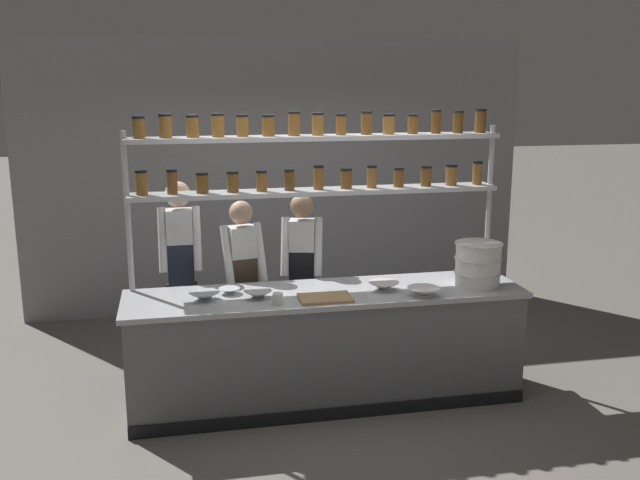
{
  "coord_description": "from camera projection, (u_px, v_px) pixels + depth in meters",
  "views": [
    {
      "loc": [
        -1.14,
        -5.28,
        2.57
      ],
      "look_at": [
        -0.01,
        0.2,
        1.3
      ],
      "focal_mm": 40.0,
      "sensor_mm": 36.0,
      "label": 1
    }
  ],
  "objects": [
    {
      "name": "serving_cup_front",
      "position": [
        278.0,
        299.0,
        5.3
      ],
      "size": [
        0.08,
        0.08,
        0.09
      ],
      "color": "silver",
      "rests_on": "prep_counter"
    },
    {
      "name": "prep_bowl_near_right",
      "position": [
        384.0,
        286.0,
        5.66
      ],
      "size": [
        0.25,
        0.25,
        0.07
      ],
      "color": "silver",
      "rests_on": "prep_counter"
    },
    {
      "name": "chef_center",
      "position": [
        243.0,
        279.0,
        6.11
      ],
      "size": [
        0.4,
        0.32,
        1.57
      ],
      "rotation": [
        0.0,
        0.0,
        0.2
      ],
      "color": "black",
      "rests_on": "ground_plane"
    },
    {
      "name": "prep_bowl_center_front",
      "position": [
        423.0,
        292.0,
        5.52
      ],
      "size": [
        0.25,
        0.25,
        0.07
      ],
      "color": "white",
      "rests_on": "prep_counter"
    },
    {
      "name": "prep_bowl_center_back",
      "position": [
        204.0,
        296.0,
        5.41
      ],
      "size": [
        0.23,
        0.23,
        0.06
      ],
      "color": "#B2B7BC",
      "rests_on": "prep_counter"
    },
    {
      "name": "cutting_board",
      "position": [
        325.0,
        298.0,
        5.43
      ],
      "size": [
        0.4,
        0.26,
        0.02
      ],
      "color": "#A88456",
      "rests_on": "prep_counter"
    },
    {
      "name": "chef_left",
      "position": [
        181.0,
        265.0,
        6.15
      ],
      "size": [
        0.36,
        0.3,
        1.72
      ],
      "rotation": [
        0.0,
        0.0,
        -0.01
      ],
      "color": "black",
      "rests_on": "ground_plane"
    },
    {
      "name": "container_stack",
      "position": [
        478.0,
        264.0,
        5.76
      ],
      "size": [
        0.38,
        0.38,
        0.36
      ],
      "color": "white",
      "rests_on": "prep_counter"
    },
    {
      "name": "chef_right",
      "position": [
        302.0,
        271.0,
        6.27
      ],
      "size": [
        0.41,
        0.33,
        1.59
      ],
      "rotation": [
        0.0,
        0.0,
        -0.25
      ],
      "color": "black",
      "rests_on": "ground_plane"
    },
    {
      "name": "back_wall",
      "position": [
        278.0,
        177.0,
        7.91
      ],
      "size": [
        5.57,
        0.12,
        2.99
      ],
      "primitive_type": "cube",
      "color": "#939399",
      "rests_on": "ground_plane"
    },
    {
      "name": "prep_bowl_far_left",
      "position": [
        229.0,
        291.0,
        5.58
      ],
      "size": [
        0.17,
        0.17,
        0.05
      ],
      "color": "silver",
      "rests_on": "prep_counter"
    },
    {
      "name": "ground_plane",
      "position": [
        326.0,
        399.0,
        5.84
      ],
      "size": [
        40.0,
        40.0,
        0.0
      ],
      "primitive_type": "plane",
      "color": "slate"
    },
    {
      "name": "prep_bowl_near_left",
      "position": [
        258.0,
        295.0,
        5.46
      ],
      "size": [
        0.22,
        0.22,
        0.06
      ],
      "color": "#B2B7BC",
      "rests_on": "prep_counter"
    },
    {
      "name": "spice_shelf_unit",
      "position": [
        316.0,
        166.0,
        5.74
      ],
      "size": [
        3.05,
        0.28,
        2.32
      ],
      "color": "#B7BABF",
      "rests_on": "ground_plane"
    },
    {
      "name": "prep_counter",
      "position": [
        326.0,
        346.0,
        5.74
      ],
      "size": [
        3.17,
        0.76,
        0.92
      ],
      "color": "slate",
      "rests_on": "ground_plane"
    }
  ]
}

